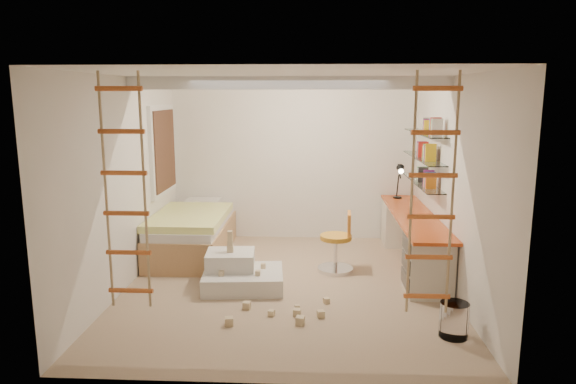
# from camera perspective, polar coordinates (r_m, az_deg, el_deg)

# --- Properties ---
(floor) EXTENTS (4.50, 4.50, 0.00)m
(floor) POSITION_cam_1_polar(r_m,az_deg,el_deg) (6.60, -0.13, -10.35)
(floor) COLOR tan
(floor) RESTS_ON ground
(ceiling_beam) EXTENTS (4.00, 0.18, 0.16)m
(ceiling_beam) POSITION_cam_1_polar(r_m,az_deg,el_deg) (6.46, -0.00, 12.02)
(ceiling_beam) COLOR white
(ceiling_beam) RESTS_ON ceiling
(window_frame) EXTENTS (0.06, 1.15, 1.35)m
(window_frame) POSITION_cam_1_polar(r_m,az_deg,el_deg) (8.03, -13.79, 4.54)
(window_frame) COLOR white
(window_frame) RESTS_ON wall_left
(window_blind) EXTENTS (0.02, 1.00, 1.20)m
(window_blind) POSITION_cam_1_polar(r_m,az_deg,el_deg) (8.02, -13.51, 4.54)
(window_blind) COLOR #4C2D1E
(window_blind) RESTS_ON window_frame
(rope_ladder_left) EXTENTS (0.41, 0.04, 2.13)m
(rope_ladder_left) POSITION_cam_1_polar(r_m,az_deg,el_deg) (4.79, -17.64, -0.14)
(rope_ladder_left) COLOR #BC4920
(rope_ladder_left) RESTS_ON ceiling
(rope_ladder_right) EXTENTS (0.41, 0.04, 2.13)m
(rope_ladder_right) POSITION_cam_1_polar(r_m,az_deg,el_deg) (4.60, 15.71, -0.46)
(rope_ladder_right) COLOR #DB5A25
(rope_ladder_right) RESTS_ON ceiling
(waste_bin) EXTENTS (0.28, 0.28, 0.36)m
(waste_bin) POSITION_cam_1_polar(r_m,az_deg,el_deg) (5.50, 17.96, -13.37)
(waste_bin) COLOR white
(waste_bin) RESTS_ON floor
(desk) EXTENTS (0.56, 2.80, 0.75)m
(desk) POSITION_cam_1_polar(r_m,az_deg,el_deg) (7.42, 13.64, -4.98)
(desk) COLOR #C24616
(desk) RESTS_ON floor
(shelves) EXTENTS (0.25, 1.80, 0.71)m
(shelves) POSITION_cam_1_polar(r_m,az_deg,el_deg) (7.50, 14.79, 3.68)
(shelves) COLOR white
(shelves) RESTS_ON wall_right
(bed) EXTENTS (1.02, 2.00, 0.69)m
(bed) POSITION_cam_1_polar(r_m,az_deg,el_deg) (7.87, -10.52, -4.52)
(bed) COLOR #AD7F51
(bed) RESTS_ON floor
(task_lamp) EXTENTS (0.14, 0.36, 0.57)m
(task_lamp) POSITION_cam_1_polar(r_m,az_deg,el_deg) (8.18, 12.32, 1.79)
(task_lamp) COLOR black
(task_lamp) RESTS_ON desk
(swivel_chair) EXTENTS (0.51, 0.51, 0.82)m
(swivel_chair) POSITION_cam_1_polar(r_m,az_deg,el_deg) (7.05, 5.52, -6.39)
(swivel_chair) COLOR gold
(swivel_chair) RESTS_ON floor
(play_platform) EXTENTS (1.04, 0.84, 0.43)m
(play_platform) POSITION_cam_1_polar(r_m,az_deg,el_deg) (6.53, -5.40, -9.04)
(play_platform) COLOR silver
(play_platform) RESTS_ON floor
(toy_blocks) EXTENTS (1.33, 1.25, 0.70)m
(toy_blocks) POSITION_cam_1_polar(r_m,az_deg,el_deg) (6.04, -2.69, -10.30)
(toy_blocks) COLOR #CCB284
(toy_blocks) RESTS_ON floor
(books) EXTENTS (0.14, 0.70, 0.92)m
(books) POSITION_cam_1_polar(r_m,az_deg,el_deg) (7.48, 14.83, 4.65)
(books) COLOR orange
(books) RESTS_ON shelves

